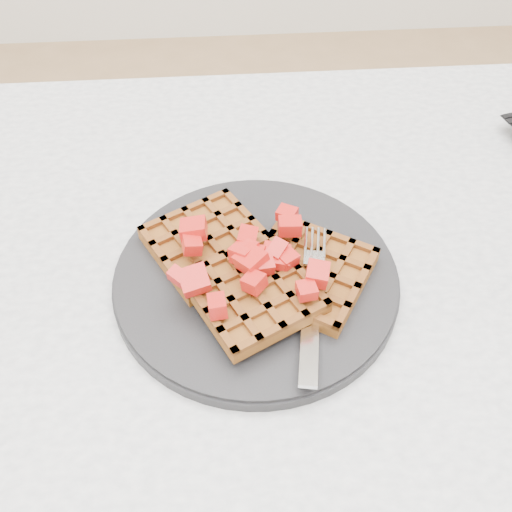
# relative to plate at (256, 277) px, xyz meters

# --- Properties ---
(table) EXTENTS (1.20, 0.80, 0.75)m
(table) POSITION_rel_plate_xyz_m (0.12, -0.00, -0.12)
(table) COLOR silver
(table) RESTS_ON ground
(plate) EXTENTS (0.29, 0.29, 0.02)m
(plate) POSITION_rel_plate_xyz_m (0.00, 0.00, 0.00)
(plate) COLOR black
(plate) RESTS_ON table
(waffles) EXTENTS (0.24, 0.22, 0.03)m
(waffles) POSITION_rel_plate_xyz_m (0.00, -0.00, 0.02)
(waffles) COLOR #92541F
(waffles) RESTS_ON plate
(strawberry_pile) EXTENTS (0.15, 0.15, 0.02)m
(strawberry_pile) POSITION_rel_plate_xyz_m (-0.00, 0.00, 0.05)
(strawberry_pile) COLOR #AA0907
(strawberry_pile) RESTS_ON waffles
(fork) EXTENTS (0.05, 0.18, 0.02)m
(fork) POSITION_rel_plate_xyz_m (0.05, -0.04, 0.02)
(fork) COLOR silver
(fork) RESTS_ON plate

